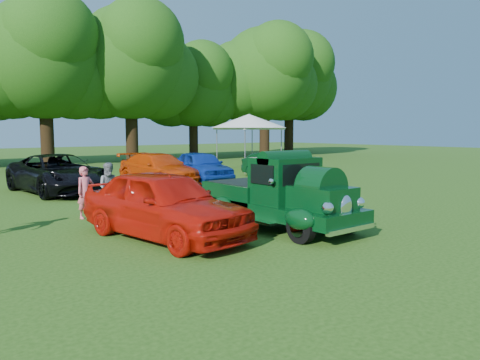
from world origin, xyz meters
TOP-DOWN VIEW (x-y plane):
  - ground at (0.00, 0.00)m, footprint 120.00×120.00m
  - hero_pickup at (0.71, -0.83)m, footprint 2.16×4.63m
  - red_convertible at (-2.17, -0.02)m, footprint 2.53×4.89m
  - back_car_black at (-1.48, 9.46)m, footprint 2.92×5.70m
  - back_car_orange at (3.13, 9.62)m, footprint 2.37×5.02m
  - back_car_blue at (5.04, 9.02)m, footprint 2.53×4.65m
  - back_car_green at (9.04, 8.25)m, footprint 1.76×4.09m
  - spectator_pink at (-2.66, 3.53)m, footprint 0.61×0.47m
  - spectator_grey at (-1.69, 4.06)m, footprint 0.91×0.84m
  - canopy_tent at (11.13, 12.70)m, footprint 4.73×4.73m
  - tree_line at (1.02, 24.12)m, footprint 64.82×11.24m

SIDE VIEW (x-z plane):
  - ground at x=0.00m, z-range 0.00..0.00m
  - back_car_green at x=9.04m, z-range 0.00..1.31m
  - back_car_orange at x=3.13m, z-range 0.00..1.41m
  - spectator_pink at x=-2.66m, z-range 0.00..1.47m
  - back_car_blue at x=5.04m, z-range 0.00..1.50m
  - spectator_grey at x=-1.69m, z-range 0.00..1.51m
  - back_car_black at x=-1.48m, z-range 0.00..1.54m
  - hero_pickup at x=0.71m, z-range -0.12..1.69m
  - red_convertible at x=-2.17m, z-range 0.00..1.59m
  - canopy_tent at x=11.13m, z-range 1.28..4.73m
  - tree_line at x=1.02m, z-range 1.08..13.21m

